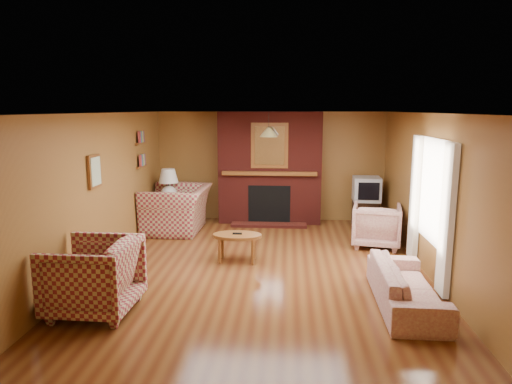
# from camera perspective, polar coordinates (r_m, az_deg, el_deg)

# --- Properties ---
(floor) EXTENTS (6.50, 6.50, 0.00)m
(floor) POSITION_cam_1_polar(r_m,az_deg,el_deg) (7.25, 0.71, -9.49)
(floor) COLOR #4F2511
(floor) RESTS_ON ground
(ceiling) EXTENTS (6.50, 6.50, 0.00)m
(ceiling) POSITION_cam_1_polar(r_m,az_deg,el_deg) (6.81, 0.76, 9.85)
(ceiling) COLOR silver
(ceiling) RESTS_ON wall_back
(wall_back) EXTENTS (6.50, 0.00, 6.50)m
(wall_back) POSITION_cam_1_polar(r_m,az_deg,el_deg) (10.14, 1.81, 3.22)
(wall_back) COLOR brown
(wall_back) RESTS_ON floor
(wall_front) EXTENTS (6.50, 0.00, 6.50)m
(wall_front) POSITION_cam_1_polar(r_m,az_deg,el_deg) (3.79, -2.17, -9.10)
(wall_front) COLOR brown
(wall_front) RESTS_ON floor
(wall_left) EXTENTS (0.00, 6.50, 6.50)m
(wall_left) POSITION_cam_1_polar(r_m,az_deg,el_deg) (7.50, -18.70, 0.13)
(wall_left) COLOR brown
(wall_left) RESTS_ON floor
(wall_right) EXTENTS (0.00, 6.50, 6.50)m
(wall_right) POSITION_cam_1_polar(r_m,az_deg,el_deg) (7.23, 20.92, -0.37)
(wall_right) COLOR brown
(wall_right) RESTS_ON floor
(fireplace) EXTENTS (2.20, 0.82, 2.40)m
(fireplace) POSITION_cam_1_polar(r_m,az_deg,el_deg) (9.88, 1.75, 2.93)
(fireplace) COLOR #511611
(fireplace) RESTS_ON floor
(window_right) EXTENTS (0.10, 1.85, 2.00)m
(window_right) POSITION_cam_1_polar(r_m,az_deg,el_deg) (7.04, 20.97, -1.26)
(window_right) COLOR beige
(window_right) RESTS_ON wall_right
(bookshelf) EXTENTS (0.09, 0.55, 0.71)m
(bookshelf) POSITION_cam_1_polar(r_m,az_deg,el_deg) (9.19, -13.99, 5.10)
(bookshelf) COLOR brown
(bookshelf) RESTS_ON wall_left
(botanical_print) EXTENTS (0.05, 0.40, 0.50)m
(botanical_print) POSITION_cam_1_polar(r_m,az_deg,el_deg) (7.16, -19.53, 2.46)
(botanical_print) COLOR brown
(botanical_print) RESTS_ON wall_left
(pendant_light) EXTENTS (0.36, 0.36, 0.48)m
(pendant_light) POSITION_cam_1_polar(r_m,az_deg,el_deg) (9.12, 1.60, 7.47)
(pendant_light) COLOR black
(pendant_light) RESTS_ON ceiling
(plaid_loveseat) EXTENTS (1.25, 1.42, 0.91)m
(plaid_loveseat) POSITION_cam_1_polar(r_m,az_deg,el_deg) (9.41, -9.83, -2.09)
(plaid_loveseat) COLOR maroon
(plaid_loveseat) RESTS_ON floor
(plaid_armchair) EXTENTS (1.03, 1.00, 0.92)m
(plaid_armchair) POSITION_cam_1_polar(r_m,az_deg,el_deg) (5.96, -19.69, -9.93)
(plaid_armchair) COLOR maroon
(plaid_armchair) RESTS_ON floor
(floral_sofa) EXTENTS (0.75, 1.82, 0.53)m
(floral_sofa) POSITION_cam_1_polar(r_m,az_deg,el_deg) (6.17, 18.25, -11.05)
(floral_sofa) COLOR beige
(floral_sofa) RESTS_ON floor
(floral_armchair) EXTENTS (0.97, 0.99, 0.77)m
(floral_armchair) POSITION_cam_1_polar(r_m,az_deg,el_deg) (8.55, 14.81, -4.03)
(floral_armchair) COLOR beige
(floral_armchair) RESTS_ON floor
(coffee_table) EXTENTS (0.79, 0.49, 0.48)m
(coffee_table) POSITION_cam_1_polar(r_m,az_deg,el_deg) (7.44, -2.36, -5.76)
(coffee_table) COLOR brown
(coffee_table) RESTS_ON floor
(side_table) EXTENTS (0.42, 0.42, 0.55)m
(side_table) POSITION_cam_1_polar(r_m,az_deg,el_deg) (9.83, -10.75, -2.66)
(side_table) COLOR brown
(side_table) RESTS_ON floor
(table_lamp) EXTENTS (0.41, 0.41, 0.68)m
(table_lamp) POSITION_cam_1_polar(r_m,az_deg,el_deg) (9.71, -10.88, 1.10)
(table_lamp) COLOR silver
(table_lamp) RESTS_ON side_table
(tv_stand) EXTENTS (0.52, 0.48, 0.54)m
(tv_stand) POSITION_cam_1_polar(r_m,az_deg,el_deg) (9.99, 13.52, -2.60)
(tv_stand) COLOR black
(tv_stand) RESTS_ON floor
(crt_tv) EXTENTS (0.57, 0.57, 0.51)m
(crt_tv) POSITION_cam_1_polar(r_m,az_deg,el_deg) (9.88, 13.65, 0.36)
(crt_tv) COLOR #B2B4BA
(crt_tv) RESTS_ON tv_stand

